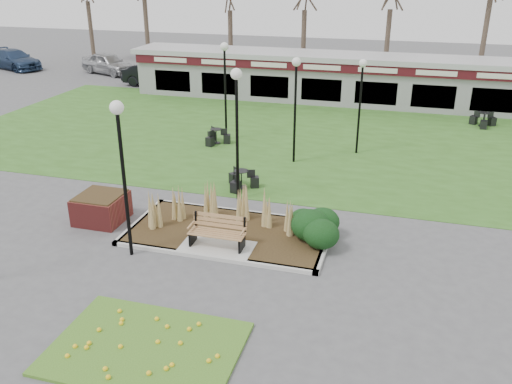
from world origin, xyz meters
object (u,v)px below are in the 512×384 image
(car_black, at_px, (156,75))
(brick_planter, at_px, (101,208))
(lamp_post_far_left, at_px, (225,70))
(bistro_set_b, at_px, (216,138))
(park_bench, at_px, (218,231))
(food_pavilion, at_px, (325,77))
(lamp_post_near_right, at_px, (121,146))
(lamp_post_mid_left, at_px, (237,106))
(lamp_post_far_right, at_px, (361,86))
(bistro_set_c, at_px, (483,122))
(lamp_post_mid_right, at_px, (296,87))
(car_blue, at_px, (14,60))
(bistro_set_a, at_px, (241,182))
(car_silver, at_px, (108,63))

(car_black, bearing_deg, brick_planter, -153.70)
(lamp_post_far_left, height_order, bistro_set_b, lamp_post_far_left)
(park_bench, bearing_deg, lamp_post_far_left, 107.60)
(food_pavilion, distance_m, lamp_post_near_right, 20.99)
(lamp_post_mid_left, distance_m, car_black, 20.67)
(brick_planter, distance_m, lamp_post_mid_left, 5.71)
(lamp_post_far_right, height_order, car_black, lamp_post_far_right)
(food_pavilion, relative_size, bistro_set_c, 17.94)
(food_pavilion, bearing_deg, lamp_post_mid_right, -87.29)
(park_bench, distance_m, brick_planter, 4.47)
(food_pavilion, relative_size, car_black, 5.14)
(food_pavilion, height_order, lamp_post_mid_right, lamp_post_mid_right)
(brick_planter, distance_m, car_blue, 31.37)
(lamp_post_mid_right, height_order, lamp_post_far_left, lamp_post_far_left)
(park_bench, relative_size, car_black, 0.36)
(car_black, bearing_deg, bistro_set_b, -137.20)
(park_bench, bearing_deg, brick_planter, 170.31)
(lamp_post_far_right, bearing_deg, park_bench, -106.70)
(lamp_post_mid_left, height_order, bistro_set_c, lamp_post_mid_left)
(brick_planter, xyz_separation_m, lamp_post_near_right, (2.03, -1.80, 2.92))
(brick_planter, height_order, lamp_post_far_right, lamp_post_far_right)
(bistro_set_b, relative_size, car_blue, 0.24)
(lamp_post_far_left, distance_m, car_black, 13.66)
(park_bench, height_order, lamp_post_far_left, lamp_post_far_left)
(car_black, bearing_deg, car_blue, 83.96)
(bistro_set_c, bearing_deg, lamp_post_mid_left, -127.13)
(lamp_post_near_right, relative_size, bistro_set_c, 3.40)
(food_pavilion, height_order, lamp_post_mid_left, lamp_post_mid_left)
(food_pavilion, bearing_deg, bistro_set_a, -92.89)
(lamp_post_far_right, relative_size, bistro_set_b, 3.29)
(brick_planter, distance_m, car_silver, 26.62)
(park_bench, xyz_separation_m, bistro_set_b, (-3.57, 9.71, -0.33))
(park_bench, distance_m, bistro_set_a, 4.82)
(car_silver, distance_m, car_blue, 8.34)
(brick_planter, distance_m, food_pavilion, 19.49)
(park_bench, height_order, car_blue, car_blue)
(lamp_post_mid_right, xyz_separation_m, bistro_set_b, (-4.11, 1.51, -3.01))
(lamp_post_far_left, relative_size, bistro_set_a, 3.57)
(lamp_post_near_right, xyz_separation_m, lamp_post_far_left, (-0.96, 11.55, -0.01))
(lamp_post_near_right, relative_size, car_blue, 0.88)
(park_bench, height_order, lamp_post_far_right, lamp_post_far_right)
(car_silver, bearing_deg, bistro_set_a, -118.56)
(lamp_post_far_right, bearing_deg, lamp_post_mid_right, -142.20)
(bistro_set_c, bearing_deg, park_bench, -118.80)
(food_pavilion, relative_size, car_silver, 5.19)
(food_pavilion, height_order, car_blue, food_pavilion)
(lamp_post_near_right, height_order, car_black, lamp_post_near_right)
(lamp_post_near_right, height_order, lamp_post_far_right, lamp_post_near_right)
(lamp_post_mid_right, distance_m, car_silver, 24.07)
(lamp_post_near_right, xyz_separation_m, bistro_set_b, (-1.20, 10.76, -3.14))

